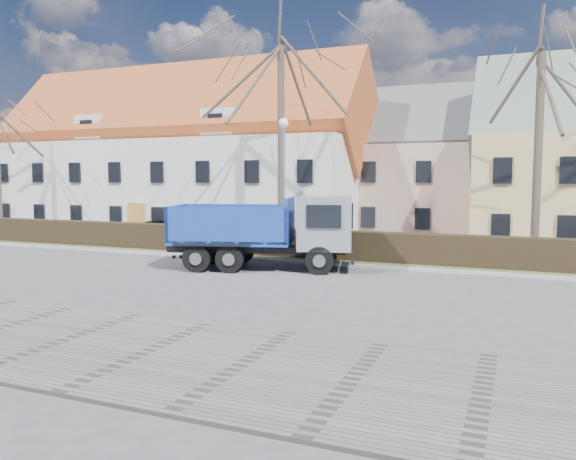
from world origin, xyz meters
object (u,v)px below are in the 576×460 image
at_px(parked_car_a, 161,229).
at_px(dump_truck, 257,231).
at_px(streetlight, 284,186).
at_px(cart_frame, 173,251).

bearing_deg(parked_car_a, dump_truck, -150.04).
bearing_deg(streetlight, dump_truck, -81.59).
height_order(cart_frame, parked_car_a, parked_car_a).
distance_m(dump_truck, streetlight, 4.76).
xyz_separation_m(dump_truck, cart_frame, (-4.84, 1.09, -1.20)).
height_order(dump_truck, parked_car_a, dump_truck).
xyz_separation_m(streetlight, cart_frame, (-4.19, -3.27, -2.99)).
relative_size(streetlight, cart_frame, 8.84).
relative_size(streetlight, parked_car_a, 1.88).
xyz_separation_m(dump_truck, parked_car_a, (-10.48, 8.20, -0.94)).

